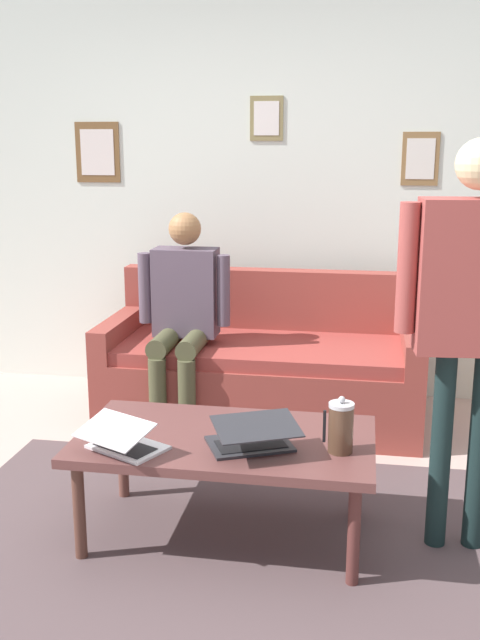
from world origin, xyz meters
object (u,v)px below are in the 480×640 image
at_px(laptop_center, 252,438).
at_px(french_press, 341,427).
at_px(person_standing, 471,296).
at_px(coffee_table, 225,446).
at_px(couch, 262,370).
at_px(laptop_left, 123,441).
at_px(person_seated, 183,308).

bearing_deg(laptop_center, french_press, -174.92).
bearing_deg(person_standing, coffee_table, 5.27).
distance_m(coffee_table, person_standing, 1.18).
relative_size(couch, laptop_left, 4.97).
bearing_deg(person_seated, laptop_center, 114.88).
relative_size(laptop_center, person_seated, 0.34).
bearing_deg(couch, coffee_table, 91.74).
relative_size(laptop_left, french_press, 1.63).
height_order(laptop_left, laptop_center, laptop_center).
bearing_deg(couch, laptop_left, 78.70).
bearing_deg(laptop_left, coffee_table, -150.17).
xyz_separation_m(coffee_table, person_standing, (-0.97, -0.09, 0.67)).
bearing_deg(coffee_table, person_seated, -68.33).
xyz_separation_m(couch, laptop_center, (-0.18, 1.56, 0.20)).
relative_size(couch, laptop_center, 4.35).
relative_size(french_press, person_seated, 0.18).
distance_m(person_standing, person_seated, 1.88).
bearing_deg(couch, person_seated, 27.15).
relative_size(laptop_center, person_standing, 0.26).
distance_m(laptop_left, person_standing, 1.50).
bearing_deg(coffee_table, person_standing, -174.73).
distance_m(coffee_table, laptop_center, 0.20).
bearing_deg(person_seated, coffee_table, 111.67).
bearing_deg(couch, french_press, 109.15).
bearing_deg(couch, person_standing, 126.87).
bearing_deg(person_seated, couch, -152.85).
bearing_deg(laptop_left, couch, -101.30).
xyz_separation_m(couch, laptop_left, (0.33, 1.66, 0.20)).
xyz_separation_m(coffee_table, laptop_left, (0.38, 0.22, 0.09)).
distance_m(laptop_center, person_seated, 1.48).
height_order(person_standing, person_seated, person_standing).
height_order(couch, person_standing, person_standing).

